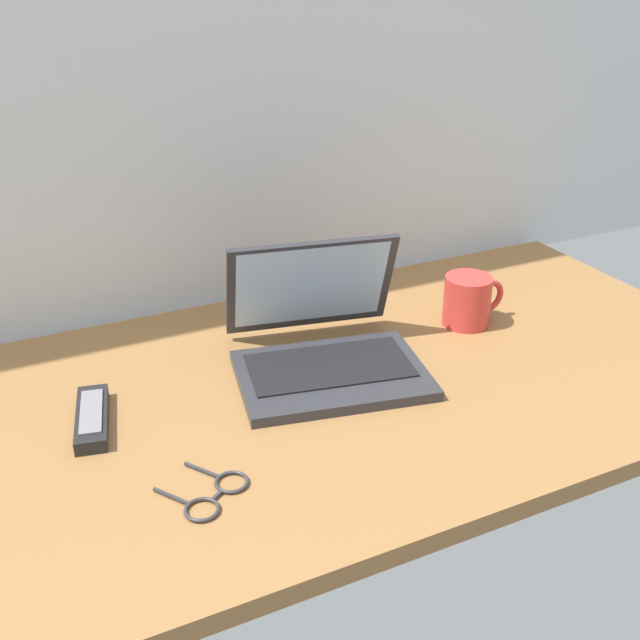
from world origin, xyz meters
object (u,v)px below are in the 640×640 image
remote_control_near (92,418)px  coffee_mug (468,300)px  eyeglasses (215,494)px  laptop (324,343)px

remote_control_near → coffee_mug: bearing=2.9°
remote_control_near → eyeglasses: 0.27m
laptop → coffee_mug: bearing=4.9°
laptop → remote_control_near: laptop is taller
coffee_mug → remote_control_near: 0.71m
laptop → remote_control_near: bearing=-178.7°
eyeglasses → remote_control_near: bearing=115.1°
laptop → coffee_mug: laptop is taller
remote_control_near → eyeglasses: remote_control_near is taller
laptop → remote_control_near: 0.40m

